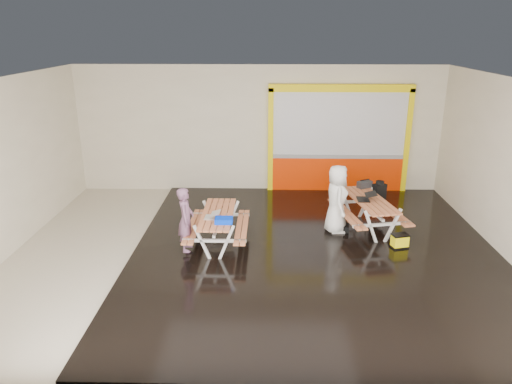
{
  "coord_description": "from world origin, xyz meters",
  "views": [
    {
      "loc": [
        0.23,
        -9.0,
        4.4
      ],
      "look_at": [
        0.0,
        0.9,
        1.0
      ],
      "focal_mm": 33.52,
      "sensor_mm": 36.0,
      "label": 1
    }
  ],
  "objects_px": {
    "picnic_table_right": "(369,207)",
    "dark_case": "(340,228)",
    "picnic_table_left": "(218,221)",
    "fluke_bag": "(400,241)",
    "blue_pouch": "(224,220)",
    "backpack": "(379,191)",
    "person_left": "(186,220)",
    "toolbox": "(365,184)",
    "laptop_right": "(366,197)",
    "person_right": "(337,199)",
    "laptop_left": "(212,216)"
  },
  "relations": [
    {
      "from": "person_left",
      "to": "dark_case",
      "type": "distance_m",
      "value": 3.56
    },
    {
      "from": "picnic_table_right",
      "to": "blue_pouch",
      "type": "distance_m",
      "value": 3.45
    },
    {
      "from": "picnic_table_right",
      "to": "dark_case",
      "type": "xyz_separation_m",
      "value": [
        -0.64,
        -0.13,
        -0.47
      ]
    },
    {
      "from": "laptop_right",
      "to": "dark_case",
      "type": "xyz_separation_m",
      "value": [
        -0.54,
        -0.08,
        -0.7
      ]
    },
    {
      "from": "fluke_bag",
      "to": "person_left",
      "type": "bearing_deg",
      "value": -175.64
    },
    {
      "from": "person_left",
      "to": "person_right",
      "type": "bearing_deg",
      "value": -71.22
    },
    {
      "from": "laptop_right",
      "to": "toolbox",
      "type": "xyz_separation_m",
      "value": [
        0.14,
        0.88,
        0.02
      ]
    },
    {
      "from": "person_left",
      "to": "person_right",
      "type": "distance_m",
      "value": 3.39
    },
    {
      "from": "laptop_right",
      "to": "person_left",
      "type": "bearing_deg",
      "value": -161.77
    },
    {
      "from": "person_left",
      "to": "backpack",
      "type": "bearing_deg",
      "value": -65.97
    },
    {
      "from": "person_right",
      "to": "laptop_right",
      "type": "xyz_separation_m",
      "value": [
        0.66,
        0.08,
        0.02
      ]
    },
    {
      "from": "person_right",
      "to": "person_left",
      "type": "bearing_deg",
      "value": 108.17
    },
    {
      "from": "blue_pouch",
      "to": "dark_case",
      "type": "xyz_separation_m",
      "value": [
        2.52,
        1.25,
        -0.67
      ]
    },
    {
      "from": "toolbox",
      "to": "picnic_table_left",
      "type": "bearing_deg",
      "value": -153.15
    },
    {
      "from": "picnic_table_left",
      "to": "dark_case",
      "type": "relative_size",
      "value": 4.95
    },
    {
      "from": "dark_case",
      "to": "fluke_bag",
      "type": "height_order",
      "value": "fluke_bag"
    },
    {
      "from": "fluke_bag",
      "to": "laptop_left",
      "type": "bearing_deg",
      "value": -177.87
    },
    {
      "from": "blue_pouch",
      "to": "fluke_bag",
      "type": "height_order",
      "value": "blue_pouch"
    },
    {
      "from": "backpack",
      "to": "picnic_table_left",
      "type": "bearing_deg",
      "value": -156.18
    },
    {
      "from": "laptop_right",
      "to": "blue_pouch",
      "type": "relative_size",
      "value": 1.23
    },
    {
      "from": "fluke_bag",
      "to": "blue_pouch",
      "type": "bearing_deg",
      "value": -173.63
    },
    {
      "from": "blue_pouch",
      "to": "backpack",
      "type": "bearing_deg",
      "value": 31.21
    },
    {
      "from": "picnic_table_right",
      "to": "backpack",
      "type": "relative_size",
      "value": 4.24
    },
    {
      "from": "backpack",
      "to": "person_left",
      "type": "bearing_deg",
      "value": -154.28
    },
    {
      "from": "laptop_right",
      "to": "picnic_table_right",
      "type": "bearing_deg",
      "value": 28.97
    },
    {
      "from": "person_right",
      "to": "dark_case",
      "type": "bearing_deg",
      "value": -92.89
    },
    {
      "from": "backpack",
      "to": "fluke_bag",
      "type": "distance_m",
      "value": 1.82
    },
    {
      "from": "dark_case",
      "to": "person_left",
      "type": "bearing_deg",
      "value": -160.21
    },
    {
      "from": "laptop_left",
      "to": "laptop_right",
      "type": "height_order",
      "value": "laptop_right"
    },
    {
      "from": "dark_case",
      "to": "fluke_bag",
      "type": "xyz_separation_m",
      "value": [
        1.11,
        -0.85,
        0.07
      ]
    },
    {
      "from": "picnic_table_left",
      "to": "dark_case",
      "type": "xyz_separation_m",
      "value": [
        2.7,
        0.75,
        -0.45
      ]
    },
    {
      "from": "laptop_right",
      "to": "blue_pouch",
      "type": "distance_m",
      "value": 3.34
    },
    {
      "from": "fluke_bag",
      "to": "person_right",
      "type": "bearing_deg",
      "value": 145.38
    },
    {
      "from": "picnic_table_right",
      "to": "backpack",
      "type": "distance_m",
      "value": 0.87
    },
    {
      "from": "picnic_table_right",
      "to": "toolbox",
      "type": "height_order",
      "value": "toolbox"
    },
    {
      "from": "fluke_bag",
      "to": "laptop_right",
      "type": "bearing_deg",
      "value": 121.64
    },
    {
      "from": "picnic_table_left",
      "to": "fluke_bag",
      "type": "bearing_deg",
      "value": -1.51
    },
    {
      "from": "person_left",
      "to": "toolbox",
      "type": "bearing_deg",
      "value": -63.3
    },
    {
      "from": "laptop_left",
      "to": "toolbox",
      "type": "bearing_deg",
      "value": 29.42
    },
    {
      "from": "blue_pouch",
      "to": "laptop_left",
      "type": "bearing_deg",
      "value": 135.68
    },
    {
      "from": "picnic_table_left",
      "to": "blue_pouch",
      "type": "distance_m",
      "value": 0.58
    },
    {
      "from": "picnic_table_right",
      "to": "dark_case",
      "type": "relative_size",
      "value": 5.71
    },
    {
      "from": "person_right",
      "to": "blue_pouch",
      "type": "distance_m",
      "value": 2.71
    },
    {
      "from": "person_right",
      "to": "backpack",
      "type": "xyz_separation_m",
      "value": [
        1.15,
        0.9,
        -0.11
      ]
    },
    {
      "from": "fluke_bag",
      "to": "picnic_table_right",
      "type": "bearing_deg",
      "value": 115.98
    },
    {
      "from": "picnic_table_left",
      "to": "laptop_left",
      "type": "height_order",
      "value": "laptop_left"
    },
    {
      "from": "picnic_table_left",
      "to": "backpack",
      "type": "distance_m",
      "value": 4.08
    },
    {
      "from": "person_right",
      "to": "toolbox",
      "type": "bearing_deg",
      "value": -41.99
    },
    {
      "from": "picnic_table_right",
      "to": "person_right",
      "type": "relative_size",
      "value": 1.37
    },
    {
      "from": "person_right",
      "to": "backpack",
      "type": "distance_m",
      "value": 1.46
    }
  ]
}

